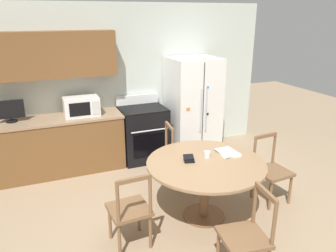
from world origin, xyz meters
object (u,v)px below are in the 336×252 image
dining_chair_near (246,236)px  candle_glass (207,155)px  refrigerator (193,107)px  dining_chair_left (130,210)px  countertop_tv (10,110)px  dining_chair_right (271,171)px  wallet (189,159)px  dining_chair_far (179,153)px  oven_range (143,133)px  microwave (81,106)px

dining_chair_near → candle_glass: dining_chair_near is taller
refrigerator → dining_chair_left: bearing=-130.4°
dining_chair_left → refrigerator: bearing=46.2°
countertop_tv → dining_chair_right: (3.16, -2.02, -0.64)m
candle_glass → wallet: size_ratio=0.52×
dining_chair_far → dining_chair_left: same height
countertop_tv → dining_chair_left: 2.57m
oven_range → candle_glass: 1.88m
microwave → dining_chair_near: (1.04, -2.99, -0.61)m
dining_chair_right → candle_glass: dining_chair_right is taller
dining_chair_left → candle_glass: size_ratio=11.50×
oven_range → dining_chair_left: 2.30m
dining_chair_far → candle_glass: dining_chair_far is taller
oven_range → dining_chair_right: 2.26m
refrigerator → dining_chair_left: (-1.76, -2.07, -0.42)m
candle_glass → wallet: bearing=-176.2°
countertop_tv → dining_chair_near: bearing=-56.0°
refrigerator → dining_chair_far: 1.19m
oven_range → dining_chair_right: bearing=-59.4°
countertop_tv → dining_chair_left: size_ratio=0.44×
dining_chair_right → candle_glass: bearing=-11.0°
microwave → refrigerator: bearing=-2.8°
candle_glass → microwave: bearing=123.1°
refrigerator → countertop_tv: 2.93m
microwave → dining_chair_right: bearing=-42.7°
refrigerator → dining_chair_far: bearing=-126.2°
dining_chair_left → wallet: (0.82, 0.27, 0.34)m
refrigerator → microwave: bearing=177.2°
microwave → dining_chair_left: 2.25m
countertop_tv → dining_chair_near: (2.05, -3.04, -0.64)m
oven_range → microwave: 1.15m
dining_chair_right → dining_chair_near: bearing=38.1°
dining_chair_left → countertop_tv: bearing=114.3°
dining_chair_far → dining_chair_left: bearing=-36.4°
oven_range → wallet: 1.89m
dining_chair_left → wallet: size_ratio=5.95×
countertop_tv → dining_chair_near: countertop_tv is taller
dining_chair_right → refrigerator: bearing=-87.3°
dining_chair_left → dining_chair_near: 1.22m
oven_range → wallet: size_ratio=7.12×
microwave → dining_chair_right: size_ratio=0.59×
dining_chair_near → candle_glass: size_ratio=11.50×
dining_chair_far → dining_chair_near: size_ratio=1.00×
microwave → dining_chair_near: microwave is taller
refrigerator → dining_chair_right: (0.24, -1.89, -0.42)m
wallet → dining_chair_far: bearing=72.4°
dining_chair_right → oven_range: bearing=-63.9°
dining_chair_near → refrigerator: bearing=-8.9°
refrigerator → wallet: (-0.94, -1.80, -0.08)m
refrigerator → wallet: 2.03m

